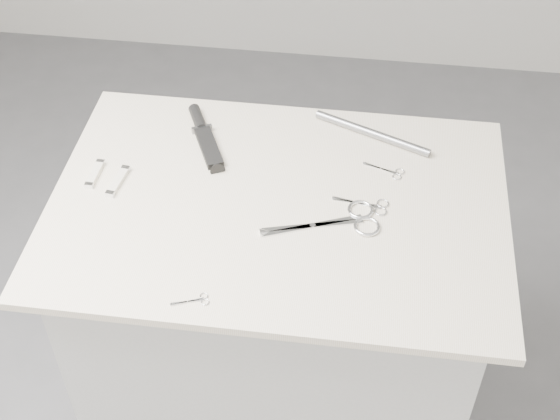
# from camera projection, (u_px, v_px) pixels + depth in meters

# --- Properties ---
(plinth) EXTENTS (0.90, 0.60, 0.90)m
(plinth) POSITION_uv_depth(u_px,v_px,m) (278.00, 333.00, 2.03)
(plinth) COLOR #BDBDBA
(plinth) RESTS_ON ground
(display_board) EXTENTS (1.00, 0.70, 0.02)m
(display_board) POSITION_uv_depth(u_px,v_px,m) (278.00, 206.00, 1.71)
(display_board) COLOR beige
(display_board) RESTS_ON plinth
(large_shears) EXTENTS (0.25, 0.14, 0.01)m
(large_shears) POSITION_uv_depth(u_px,v_px,m) (346.00, 221.00, 1.66)
(large_shears) COLOR silver
(large_shears) RESTS_ON display_board
(embroidery_scissors_a) EXTENTS (0.12, 0.05, 0.00)m
(embroidery_scissors_a) POSITION_uv_depth(u_px,v_px,m) (371.00, 205.00, 1.69)
(embroidery_scissors_a) COLOR silver
(embroidery_scissors_a) RESTS_ON display_board
(embroidery_scissors_b) EXTENTS (0.10, 0.05, 0.00)m
(embroidery_scissors_b) POSITION_uv_depth(u_px,v_px,m) (390.00, 171.00, 1.77)
(embroidery_scissors_b) COLOR silver
(embroidery_scissors_b) RESTS_ON display_board
(tiny_scissors) EXTENTS (0.07, 0.04, 0.00)m
(tiny_scissors) POSITION_uv_depth(u_px,v_px,m) (195.00, 301.00, 1.50)
(tiny_scissors) COLOR silver
(tiny_scissors) RESTS_ON display_board
(sheathed_knife) EXTENTS (0.13, 0.22, 0.03)m
(sheathed_knife) POSITION_uv_depth(u_px,v_px,m) (204.00, 134.00, 1.86)
(sheathed_knife) COLOR black
(sheathed_knife) RESTS_ON display_board
(pocket_knife_a) EXTENTS (0.02, 0.09, 0.01)m
(pocket_knife_a) POSITION_uv_depth(u_px,v_px,m) (95.00, 174.00, 1.76)
(pocket_knife_a) COLOR silver
(pocket_knife_a) RESTS_ON display_board
(pocket_knife_b) EXTENTS (0.03, 0.10, 0.01)m
(pocket_knife_b) POSITION_uv_depth(u_px,v_px,m) (118.00, 181.00, 1.74)
(pocket_knife_b) COLOR silver
(pocket_knife_b) RESTS_ON display_board
(metal_rail) EXTENTS (0.28, 0.13, 0.02)m
(metal_rail) POSITION_uv_depth(u_px,v_px,m) (372.00, 133.00, 1.86)
(metal_rail) COLOR gray
(metal_rail) RESTS_ON display_board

